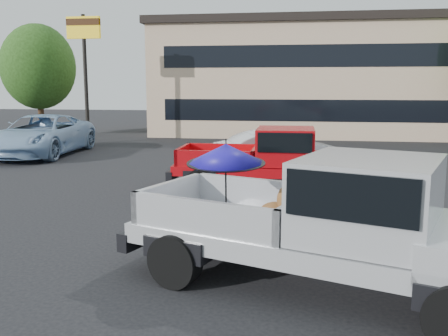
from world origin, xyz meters
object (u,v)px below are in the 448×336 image
Objects in this scene: tree_back at (399,58)px; blue_suv at (41,135)px; motel_sign at (84,44)px; silver_sedan at (280,152)px; tree_left at (38,67)px; red_pickup at (279,157)px; silver_pickup at (349,219)px.

blue_suv is (-16.18, -14.10, -3.61)m from tree_back.
motel_sign reaches higher than silver_sedan.
tree_back is at bearing 37.96° from blue_suv.
motel_sign is at bearing 31.74° from silver_sedan.
motel_sign is 1.00× the size of tree_left.
red_pickup is at bearing 159.45° from silver_sedan.
motel_sign reaches higher than red_pickup.
tree_left is (-4.00, 3.00, -0.92)m from motel_sign.
blue_suv is (-9.59, 2.68, 0.13)m from silver_sedan.
silver_pickup is (14.68, -19.06, -2.68)m from tree_left.
silver_sedan is at bearing -18.70° from blue_suv.
motel_sign reaches higher than silver_pickup.
silver_sedan is (-0.09, 2.72, -0.24)m from red_pickup.
silver_pickup reaches higher than silver_sedan.
tree_back is 1.73× the size of silver_sedan.
blue_suv is (-9.69, 5.40, -0.11)m from red_pickup.
tree_left is at bearing 136.96° from red_pickup.
tree_left reaches higher than silver_sedan.
motel_sign is at bearing 84.42° from blue_suv.
tree_back is 1.18× the size of silver_pickup.
blue_suv is at bearing 150.59° from red_pickup.
red_pickup reaches higher than blue_suv.
tree_back is at bearing 71.33° from red_pickup.
red_pickup is (9.51, -9.50, -3.74)m from motel_sign.
tree_left is at bearing 143.13° from motel_sign.
motel_sign is at bearing -147.99° from tree_back.
tree_back is at bearing 98.69° from silver_pickup.
silver_sedan is at bearing -111.43° from tree_back.
tree_left reaches higher than motel_sign.
tree_left is 24.21m from silver_pickup.
silver_sedan is at bearing 91.71° from red_pickup.
silver_pickup is 16.16m from blue_suv.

